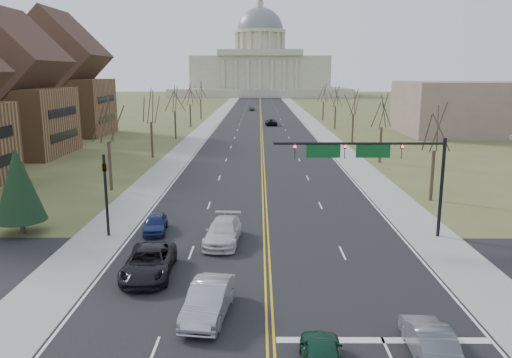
{
  "coord_description": "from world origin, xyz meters",
  "views": [
    {
      "loc": [
        -0.53,
        -21.18,
        11.64
      ],
      "look_at": [
        -0.76,
        19.35,
        3.0
      ],
      "focal_mm": 35.0,
      "sensor_mm": 36.0,
      "label": 1
    }
  ],
  "objects_px": {
    "car_sb_inner_second": "(223,232)",
    "car_far_nb": "(271,122)",
    "car_far_sb": "(252,108)",
    "car_nb_outer_lead": "(429,340)",
    "signal_mast": "(372,158)",
    "car_sb_outer_lead": "(149,262)",
    "signal_left": "(106,186)",
    "car_sb_inner_lead": "(209,300)",
    "car_nb_inner_lead": "(321,357)",
    "car_sb_outer_second": "(155,223)"
  },
  "relations": [
    {
      "from": "signal_mast",
      "to": "car_sb_outer_lead",
      "type": "height_order",
      "value": "signal_mast"
    },
    {
      "from": "signal_mast",
      "to": "car_nb_inner_lead",
      "type": "xyz_separation_m",
      "value": [
        -5.51,
        -16.99,
        -5.03
      ]
    },
    {
      "from": "car_sb_outer_second",
      "to": "signal_left",
      "type": "bearing_deg",
      "value": -171.43
    },
    {
      "from": "car_sb_outer_second",
      "to": "car_far_nb",
      "type": "xyz_separation_m",
      "value": [
        10.42,
        77.66,
        0.06
      ]
    },
    {
      "from": "car_far_nb",
      "to": "car_sb_inner_lead",
      "type": "bearing_deg",
      "value": 82.64
    },
    {
      "from": "car_sb_outer_lead",
      "to": "car_far_nb",
      "type": "xyz_separation_m",
      "value": [
        9.16,
        85.75,
        -0.07
      ]
    },
    {
      "from": "signal_mast",
      "to": "car_nb_outer_lead",
      "type": "bearing_deg",
      "value": -93.12
    },
    {
      "from": "car_sb_outer_lead",
      "to": "car_sb_outer_second",
      "type": "distance_m",
      "value": 8.19
    },
    {
      "from": "signal_left",
      "to": "car_nb_inner_lead",
      "type": "relative_size",
      "value": 1.42
    },
    {
      "from": "car_sb_outer_second",
      "to": "car_far_nb",
      "type": "relative_size",
      "value": 0.75
    },
    {
      "from": "car_nb_outer_lead",
      "to": "car_far_sb",
      "type": "height_order",
      "value": "car_nb_outer_lead"
    },
    {
      "from": "car_sb_outer_second",
      "to": "car_far_sb",
      "type": "height_order",
      "value": "car_far_sb"
    },
    {
      "from": "signal_left",
      "to": "car_nb_outer_lead",
      "type": "bearing_deg",
      "value": -41.03
    },
    {
      "from": "signal_mast",
      "to": "car_nb_inner_lead",
      "type": "bearing_deg",
      "value": -107.96
    },
    {
      "from": "signal_mast",
      "to": "car_far_sb",
      "type": "xyz_separation_m",
      "value": [
        -10.32,
        124.02,
        -5.07
      ]
    },
    {
      "from": "signal_mast",
      "to": "car_sb_inner_second",
      "type": "bearing_deg",
      "value": -171.58
    },
    {
      "from": "car_nb_inner_lead",
      "to": "car_nb_outer_lead",
      "type": "height_order",
      "value": "car_nb_outer_lead"
    },
    {
      "from": "car_sb_outer_lead",
      "to": "car_far_nb",
      "type": "distance_m",
      "value": 86.24
    },
    {
      "from": "car_nb_outer_lead",
      "to": "car_far_sb",
      "type": "distance_m",
      "value": 140.08
    },
    {
      "from": "signal_mast",
      "to": "car_sb_outer_lead",
      "type": "bearing_deg",
      "value": -153.14
    },
    {
      "from": "signal_mast",
      "to": "signal_left",
      "type": "height_order",
      "value": "signal_mast"
    },
    {
      "from": "car_nb_outer_lead",
      "to": "car_sb_outer_lead",
      "type": "bearing_deg",
      "value": -30.1
    },
    {
      "from": "car_far_nb",
      "to": "signal_mast",
      "type": "bearing_deg",
      "value": 89.71
    },
    {
      "from": "signal_mast",
      "to": "car_sb_inner_lead",
      "type": "height_order",
      "value": "signal_mast"
    },
    {
      "from": "signal_left",
      "to": "car_sb_inner_lead",
      "type": "bearing_deg",
      "value": -55.17
    },
    {
      "from": "car_nb_outer_lead",
      "to": "car_sb_inner_lead",
      "type": "relative_size",
      "value": 0.87
    },
    {
      "from": "car_sb_inner_second",
      "to": "car_far_nb",
      "type": "relative_size",
      "value": 1.05
    },
    {
      "from": "car_nb_inner_lead",
      "to": "car_far_sb",
      "type": "relative_size",
      "value": 1.06
    },
    {
      "from": "signal_left",
      "to": "car_far_nb",
      "type": "distance_m",
      "value": 79.7
    },
    {
      "from": "car_far_nb",
      "to": "car_far_sb",
      "type": "relative_size",
      "value": 1.33
    },
    {
      "from": "car_nb_inner_lead",
      "to": "car_far_nb",
      "type": "relative_size",
      "value": 0.8
    },
    {
      "from": "car_sb_outer_second",
      "to": "car_far_sb",
      "type": "relative_size",
      "value": 0.99
    },
    {
      "from": "car_sb_inner_lead",
      "to": "car_sb_inner_second",
      "type": "distance_m",
      "value": 10.74
    },
    {
      "from": "car_nb_inner_lead",
      "to": "car_sb_outer_lead",
      "type": "height_order",
      "value": "car_sb_outer_lead"
    },
    {
      "from": "signal_mast",
      "to": "car_sb_outer_second",
      "type": "xyz_separation_m",
      "value": [
        -15.66,
        0.8,
        -5.08
      ]
    },
    {
      "from": "signal_left",
      "to": "signal_mast",
      "type": "bearing_deg",
      "value": -0.0
    },
    {
      "from": "signal_left",
      "to": "car_far_nb",
      "type": "xyz_separation_m",
      "value": [
        13.71,
        78.46,
        -2.97
      ]
    },
    {
      "from": "signal_left",
      "to": "car_far_sb",
      "type": "distance_m",
      "value": 124.36
    },
    {
      "from": "signal_mast",
      "to": "car_far_nb",
      "type": "distance_m",
      "value": 78.8
    },
    {
      "from": "signal_left",
      "to": "car_far_sb",
      "type": "xyz_separation_m",
      "value": [
        8.62,
        124.02,
        -3.02
      ]
    },
    {
      "from": "car_far_sb",
      "to": "car_sb_outer_lead",
      "type": "bearing_deg",
      "value": -98.38
    },
    {
      "from": "car_sb_inner_second",
      "to": "car_far_sb",
      "type": "xyz_separation_m",
      "value": [
        0.14,
        125.57,
        -0.13
      ]
    },
    {
      "from": "car_sb_inner_lead",
      "to": "signal_left",
      "type": "bearing_deg",
      "value": 132.52
    },
    {
      "from": "car_far_sb",
      "to": "car_sb_inner_second",
      "type": "bearing_deg",
      "value": -96.66
    },
    {
      "from": "car_sb_inner_lead",
      "to": "car_sb_outer_lead",
      "type": "xyz_separation_m",
      "value": [
        -4.0,
        5.0,
        -0.03
      ]
    },
    {
      "from": "car_sb_inner_lead",
      "to": "car_nb_outer_lead",
      "type": "bearing_deg",
      "value": -12.18
    },
    {
      "from": "car_sb_inner_second",
      "to": "car_far_nb",
      "type": "bearing_deg",
      "value": 90.5
    },
    {
      "from": "signal_left",
      "to": "car_sb_outer_lead",
      "type": "xyz_separation_m",
      "value": [
        4.55,
        -7.29,
        -2.89
      ]
    },
    {
      "from": "signal_left",
      "to": "car_far_nb",
      "type": "bearing_deg",
      "value": 80.09
    },
    {
      "from": "car_nb_outer_lead",
      "to": "car_sb_inner_second",
      "type": "height_order",
      "value": "car_sb_inner_second"
    }
  ]
}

